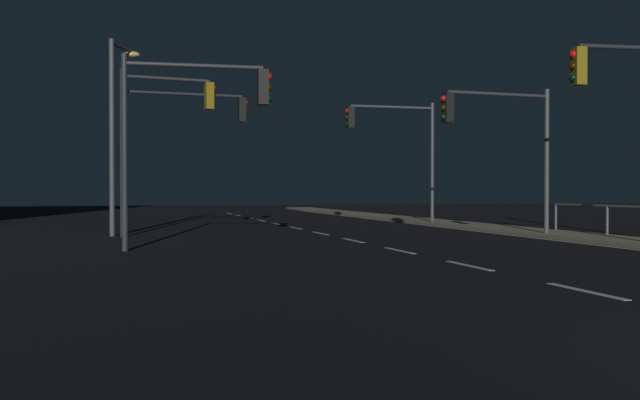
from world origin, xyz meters
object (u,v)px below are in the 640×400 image
(traffic_light_mid_right, at_px, (632,102))
(traffic_light_overhead_east, at_px, (162,121))
(traffic_light_near_left, at_px, (395,137))
(street_lamp_corner, at_px, (116,118))
(traffic_light_mid_left, at_px, (500,130))
(traffic_light_far_center, at_px, (180,129))
(traffic_light_near_right, at_px, (191,113))

(traffic_light_mid_right, xyz_separation_m, traffic_light_overhead_east, (-11.24, 10.00, 0.13))
(traffic_light_near_left, bearing_deg, street_lamp_corner, -158.14)
(traffic_light_near_left, relative_size, traffic_light_mid_left, 1.13)
(traffic_light_near_left, bearing_deg, traffic_light_overhead_east, -152.74)
(traffic_light_near_left, distance_m, traffic_light_far_center, 10.44)
(traffic_light_near_right, xyz_separation_m, traffic_light_mid_right, (10.80, -3.67, 0.22))
(street_lamp_corner, bearing_deg, traffic_light_mid_left, -20.84)
(traffic_light_near_left, bearing_deg, traffic_light_mid_left, -89.99)
(traffic_light_overhead_east, bearing_deg, traffic_light_mid_right, -41.66)
(traffic_light_near_right, height_order, street_lamp_corner, street_lamp_corner)
(traffic_light_near_right, bearing_deg, traffic_light_mid_left, 12.16)
(traffic_light_far_center, distance_m, traffic_light_mid_right, 16.33)
(traffic_light_overhead_east, height_order, street_lamp_corner, street_lamp_corner)
(traffic_light_mid_left, distance_m, traffic_light_mid_right, 5.93)
(traffic_light_mid_left, bearing_deg, traffic_light_near_left, 90.01)
(traffic_light_far_center, xyz_separation_m, traffic_light_overhead_east, (-0.78, -2.54, 0.04))
(traffic_light_near_right, height_order, traffic_light_mid_right, traffic_light_mid_right)
(traffic_light_near_left, xyz_separation_m, traffic_light_far_center, (-9.99, -3.01, -0.10))
(traffic_light_far_center, bearing_deg, traffic_light_near_left, 16.77)
(traffic_light_near_right, relative_size, traffic_light_overhead_east, 0.90)
(traffic_light_near_left, height_order, traffic_light_overhead_east, traffic_light_overhead_east)
(traffic_light_near_right, bearing_deg, traffic_light_far_center, 87.74)
(traffic_light_mid_left, height_order, traffic_light_overhead_east, traffic_light_overhead_east)
(traffic_light_mid_right, distance_m, traffic_light_overhead_east, 15.04)
(traffic_light_overhead_east, bearing_deg, traffic_light_near_right, -86.07)
(traffic_light_far_center, height_order, street_lamp_corner, street_lamp_corner)
(traffic_light_mid_left, xyz_separation_m, street_lamp_corner, (-12.34, 4.70, 0.52))
(traffic_light_mid_left, relative_size, traffic_light_overhead_east, 0.85)
(traffic_light_overhead_east, xyz_separation_m, street_lamp_corner, (-1.56, 0.60, 0.14))
(traffic_light_near_left, xyz_separation_m, street_lamp_corner, (-12.34, -4.95, 0.08))
(traffic_light_mid_right, height_order, traffic_light_overhead_east, traffic_light_overhead_east)
(traffic_light_near_right, relative_size, traffic_light_mid_right, 0.96)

